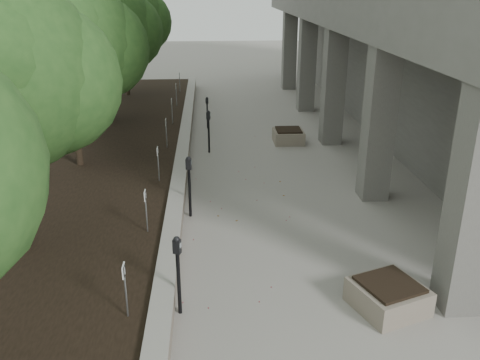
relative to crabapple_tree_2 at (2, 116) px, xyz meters
name	(u,v)px	position (x,y,z in m)	size (l,w,h in m)	color
ground	(275,351)	(4.80, -3.00, -3.12)	(90.00, 90.00, 0.00)	gray
retaining_wall	(183,156)	(2.97, 6.00, -2.87)	(0.39, 26.00, 0.50)	gray
planting_bed	(66,160)	(-0.70, 6.00, -2.92)	(7.00, 26.00, 0.40)	black
crabapple_tree_2	(2,116)	(0.00, 0.00, 0.00)	(4.60, 4.00, 5.44)	#244B1C
crabapple_tree_3	(69,72)	(0.00, 5.00, 0.00)	(4.60, 4.00, 5.44)	#244B1C
crabapple_tree_4	(103,49)	(0.00, 10.00, 0.00)	(4.60, 4.00, 5.44)	#244B1C
crabapple_tree_5	(123,36)	(0.00, 15.00, 0.00)	(4.60, 4.00, 5.44)	#244B1C
parking_sign_2	(126,291)	(2.45, -2.50, -2.24)	(0.04, 0.22, 0.96)	black
parking_sign_3	(146,211)	(2.45, 0.50, -2.24)	(0.04, 0.22, 0.96)	black
parking_sign_4	(158,164)	(2.45, 3.50, -2.24)	(0.04, 0.22, 0.96)	black
parking_sign_5	(166,133)	(2.45, 6.50, -2.24)	(0.04, 0.22, 0.96)	black
parking_sign_6	(172,111)	(2.45, 9.50, -2.24)	(0.04, 0.22, 0.96)	black
parking_sign_7	(176,95)	(2.45, 12.50, -2.24)	(0.04, 0.22, 0.96)	black
parking_sign_8	(180,82)	(2.45, 15.50, -2.24)	(0.04, 0.22, 0.96)	black
parking_meter_2	(178,276)	(3.25, -1.91, -2.36)	(0.15, 0.11, 1.51)	black
parking_meter_3	(189,187)	(3.32, 2.06, -2.34)	(0.16, 0.11, 1.57)	black
parking_meter_4	(209,132)	(3.82, 7.10, -2.39)	(0.14, 0.10, 1.47)	black
parking_meter_5	(207,113)	(3.78, 10.18, -2.49)	(0.12, 0.09, 1.26)	black
planter_front	(388,295)	(6.94, -2.00, -2.86)	(1.12, 1.12, 0.52)	gray
planter_back	(288,136)	(6.69, 8.10, -2.87)	(1.06, 1.06, 0.50)	gray
berry_scatter	(246,215)	(4.70, 2.00, -3.11)	(3.30, 14.10, 0.02)	maroon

